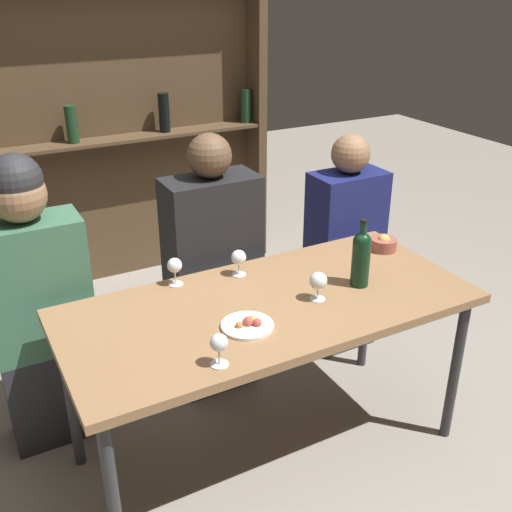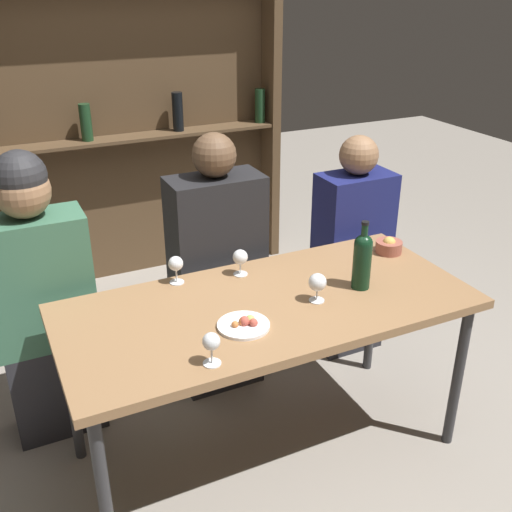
% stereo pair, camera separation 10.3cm
% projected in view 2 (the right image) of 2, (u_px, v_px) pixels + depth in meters
% --- Properties ---
extents(ground_plane, '(10.00, 10.00, 0.00)m').
position_uv_depth(ground_plane, '(267.00, 448.00, 2.60)').
color(ground_plane, gray).
extents(dining_table, '(1.59, 0.72, 0.73)m').
position_uv_depth(dining_table, '(268.00, 316.00, 2.31)').
color(dining_table, olive).
rests_on(dining_table, ground_plane).
extents(wine_rack_wall, '(1.93, 0.21, 2.13)m').
position_uv_depth(wine_rack_wall, '(131.00, 116.00, 3.68)').
color(wine_rack_wall, '#4C3823').
rests_on(wine_rack_wall, ground_plane).
extents(wine_bottle, '(0.07, 0.07, 0.28)m').
position_uv_depth(wine_bottle, '(362.00, 259.00, 2.35)').
color(wine_bottle, black).
rests_on(wine_bottle, dining_table).
extents(wine_glass_0, '(0.07, 0.07, 0.12)m').
position_uv_depth(wine_glass_0, '(317.00, 283.00, 2.27)').
color(wine_glass_0, silver).
rests_on(wine_glass_0, dining_table).
extents(wine_glass_1, '(0.06, 0.06, 0.12)m').
position_uv_depth(wine_glass_1, '(176.00, 265.00, 2.40)').
color(wine_glass_1, silver).
rests_on(wine_glass_1, dining_table).
extents(wine_glass_2, '(0.06, 0.06, 0.11)m').
position_uv_depth(wine_glass_2, '(241.00, 258.00, 2.47)').
color(wine_glass_2, silver).
rests_on(wine_glass_2, dining_table).
extents(wine_glass_3, '(0.06, 0.06, 0.12)m').
position_uv_depth(wine_glass_3, '(211.00, 343.00, 1.90)').
color(wine_glass_3, silver).
rests_on(wine_glass_3, dining_table).
extents(food_plate_0, '(0.19, 0.19, 0.04)m').
position_uv_depth(food_plate_0, '(244.00, 324.00, 2.13)').
color(food_plate_0, white).
rests_on(food_plate_0, dining_table).
extents(snack_bowl, '(0.12, 0.12, 0.07)m').
position_uv_depth(snack_bowl, '(389.00, 246.00, 2.69)').
color(snack_bowl, '#995142').
rests_on(snack_bowl, dining_table).
extents(seated_person_left, '(0.42, 0.22, 1.28)m').
position_uv_depth(seated_person_left, '(43.00, 305.00, 2.47)').
color(seated_person_left, '#26262B').
rests_on(seated_person_left, ground_plane).
extents(seated_person_center, '(0.42, 0.22, 1.26)m').
position_uv_depth(seated_person_center, '(218.00, 275.00, 2.79)').
color(seated_person_center, '#26262B').
rests_on(seated_person_center, ground_plane).
extents(seated_person_right, '(0.37, 0.22, 1.17)m').
position_uv_depth(seated_person_right, '(351.00, 254.00, 3.10)').
color(seated_person_right, '#26262B').
rests_on(seated_person_right, ground_plane).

